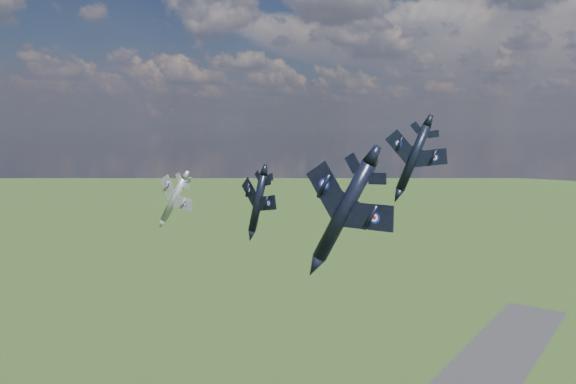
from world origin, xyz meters
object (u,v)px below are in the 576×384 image
Objects in this scene: jet_right_navy at (343,212)px; jet_high_navy at (413,158)px; jet_left_silver at (174,199)px; jet_lead_navy at (258,203)px.

jet_high_navy is (-4.00, 27.99, 4.20)m from jet_right_navy.
jet_right_navy is 28.58m from jet_high_navy.
jet_high_navy is at bearing 17.83° from jet_left_silver.
jet_high_navy reaches higher than jet_left_silver.
jet_left_silver reaches higher than jet_lead_navy.
jet_lead_navy is at bearing 140.04° from jet_right_navy.
jet_high_navy reaches higher than jet_lead_navy.
jet_left_silver is (-37.86, -12.58, -7.73)m from jet_high_navy.
jet_lead_navy is 26.04m from jet_high_navy.
jet_high_navy is at bearing 31.43° from jet_lead_navy.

